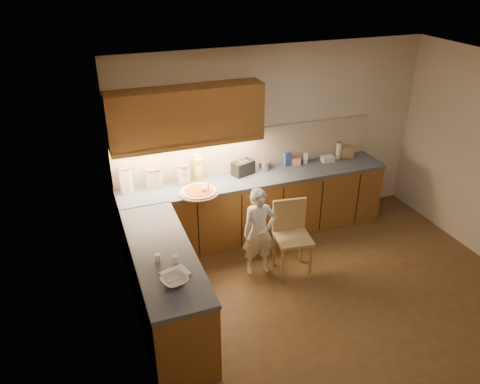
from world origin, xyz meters
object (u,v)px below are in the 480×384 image
(wooden_chair, at_px, (291,232))
(oil_jug, at_px, (198,168))
(child, at_px, (259,232))
(pizza_on_board, at_px, (199,192))
(toaster, at_px, (243,168))

(wooden_chair, xyz_separation_m, oil_jug, (-0.87, 1.10, 0.53))
(wooden_chair, height_order, oil_jug, oil_jug)
(oil_jug, bearing_deg, child, -65.07)
(pizza_on_board, xyz_separation_m, oil_jug, (0.11, 0.40, 0.14))
(oil_jug, bearing_deg, toaster, -5.07)
(pizza_on_board, bearing_deg, wooden_chair, -35.95)
(wooden_chair, xyz_separation_m, toaster, (-0.25, 1.05, 0.47))
(child, relative_size, wooden_chair, 1.22)
(wooden_chair, bearing_deg, toaster, 111.09)
(toaster, bearing_deg, oil_jug, 155.67)
(child, height_order, oil_jug, oil_jug)
(pizza_on_board, bearing_deg, oil_jug, 74.61)
(pizza_on_board, distance_m, toaster, 0.81)
(child, bearing_deg, wooden_chair, -8.15)
(pizza_on_board, relative_size, wooden_chair, 0.54)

